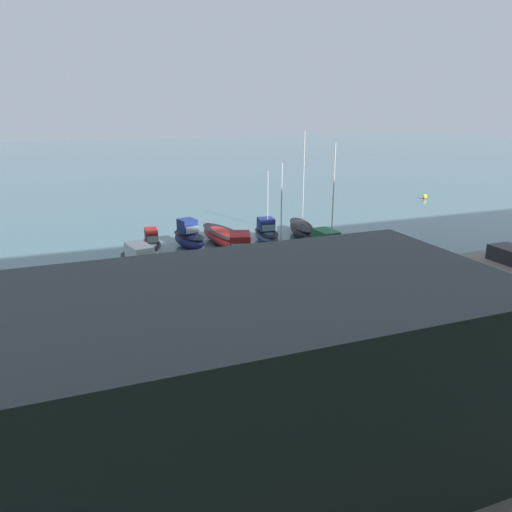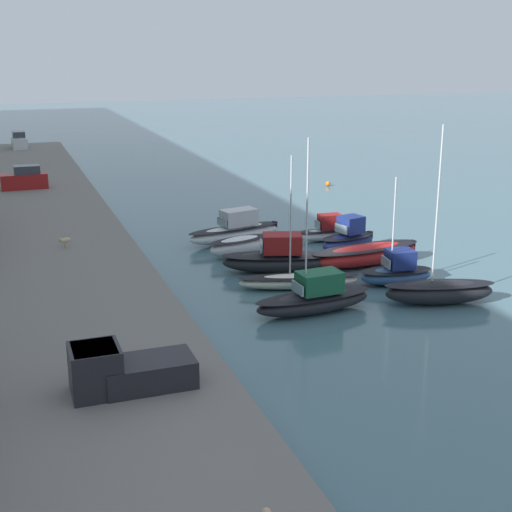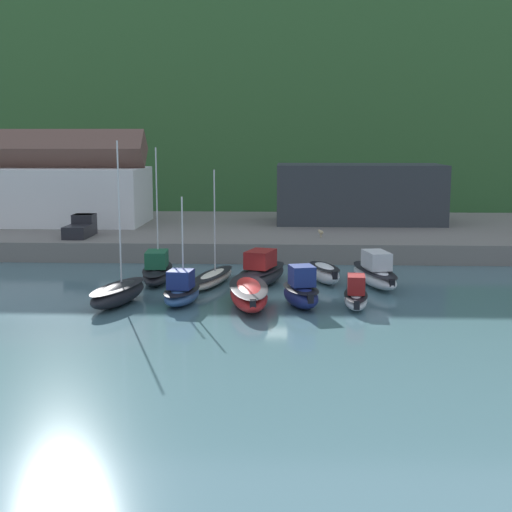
{
  "view_description": "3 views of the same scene",
  "coord_description": "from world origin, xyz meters",
  "views": [
    {
      "loc": [
        12.64,
        41.24,
        12.78
      ],
      "look_at": [
        -0.58,
        7.58,
        1.79
      ],
      "focal_mm": 35.0,
      "sensor_mm": 36.0,
      "label": 1
    },
    {
      "loc": [
        -42.76,
        20.52,
        14.37
      ],
      "look_at": [
        -3.33,
        6.34,
        2.09
      ],
      "focal_mm": 50.0,
      "sensor_mm": 36.0,
      "label": 2
    },
    {
      "loc": [
        1.22,
        -46.64,
        10.49
      ],
      "look_at": [
        -1.3,
        9.28,
        1.24
      ],
      "focal_mm": 50.0,
      "sensor_mm": 36.0,
      "label": 3
    }
  ],
  "objects": [
    {
      "name": "moored_boat_5",
      "position": [
        -9.55,
        -2.75,
        0.77
      ],
      "size": [
        3.44,
        6.82,
        10.37
      ],
      "rotation": [
        0.0,
        0.0,
        -0.24
      ],
      "color": "black",
      "rests_on": "ground_plane"
    },
    {
      "name": "moored_boat_2",
      "position": [
        -0.64,
        3.85,
        0.95
      ],
      "size": [
        4.47,
        7.71,
        2.59
      ],
      "rotation": [
        0.0,
        0.0,
        -0.31
      ],
      "color": "black",
      "rests_on": "ground_plane"
    },
    {
      "name": "quay_promenade",
      "position": [
        0.0,
        25.99,
        0.85
      ],
      "size": [
        121.62,
        27.04,
        1.7
      ],
      "color": "slate",
      "rests_on": "ground_plane"
    },
    {
      "name": "dog_on_quay",
      "position": [
        4.19,
        17.06,
        2.16
      ],
      "size": [
        0.6,
        0.86,
        0.68
      ],
      "rotation": [
        0.0,
        0.0,
        0.42
      ],
      "color": "tan",
      "rests_on": "quay_promenade"
    },
    {
      "name": "mooring_buoy_0",
      "position": [
        -35.23,
        -15.21,
        0.34
      ],
      "size": [
        0.67,
        0.67,
        0.67
      ],
      "color": "yellow",
      "rests_on": "ground_plane"
    },
    {
      "name": "moored_boat_3",
      "position": [
        3.93,
        4.97,
        0.74
      ],
      "size": [
        2.99,
        5.24,
        1.4
      ],
      "rotation": [
        0.0,
        0.0,
        0.27
      ],
      "color": "white",
      "rests_on": "ground_plane"
    },
    {
      "name": "moored_boat_4",
      "position": [
        7.51,
        4.12,
        0.92
      ],
      "size": [
        3.6,
        8.08,
        2.54
      ],
      "rotation": [
        0.0,
        0.0,
        0.21
      ],
      "color": "white",
      "rests_on": "ground_plane"
    },
    {
      "name": "moored_boat_8",
      "position": [
        2.08,
        -2.77,
        0.98
      ],
      "size": [
        3.06,
        4.93,
        2.67
      ],
      "rotation": [
        0.0,
        0.0,
        0.25
      ],
      "color": "navy",
      "rests_on": "ground_plane"
    },
    {
      "name": "moored_boat_7",
      "position": [
        -1.25,
        -2.42,
        0.77
      ],
      "size": [
        3.4,
        8.72,
        1.46
      ],
      "rotation": [
        0.0,
        0.0,
        0.12
      ],
      "color": "red",
      "rests_on": "ground_plane"
    },
    {
      "name": "moored_boat_1",
      "position": [
        -4.21,
        3.85,
        0.52
      ],
      "size": [
        3.38,
        7.78,
        8.28
      ],
      "rotation": [
        0.0,
        0.0,
        -0.23
      ],
      "color": "white",
      "rests_on": "ground_plane"
    },
    {
      "name": "ground_plane",
      "position": [
        0.0,
        0.0,
        0.0
      ],
      "size": [
        320.0,
        320.0,
        0.0
      ],
      "primitive_type": "plane",
      "color": "#476B75"
    },
    {
      "name": "moored_boat_0",
      "position": [
        -8.38,
        4.67,
        0.87
      ],
      "size": [
        2.54,
        7.23,
        9.85
      ],
      "rotation": [
        0.0,
        0.0,
        0.07
      ],
      "color": "black",
      "rests_on": "ground_plane"
    },
    {
      "name": "moored_boat_9",
      "position": [
        5.52,
        -2.68,
        0.73
      ],
      "size": [
        1.8,
        5.01,
        2.08
      ],
      "rotation": [
        0.0,
        0.0,
        -0.07
      ],
      "color": "silver",
      "rests_on": "ground_plane"
    },
    {
      "name": "moored_boat_6",
      "position": [
        -5.55,
        -2.29,
        0.81
      ],
      "size": [
        2.6,
        4.91,
        6.85
      ],
      "rotation": [
        0.0,
        0.0,
        -0.13
      ],
      "color": "#33568E",
      "rests_on": "ground_plane"
    },
    {
      "name": "yacht_club_building",
      "position": [
        8.68,
        28.67,
        4.77
      ],
      "size": [
        17.17,
        8.32,
        6.13
      ],
      "color": "#2D3338",
      "rests_on": "quay_promenade"
    }
  ]
}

